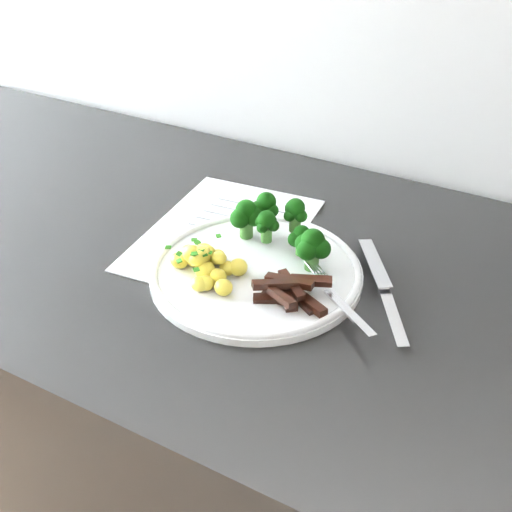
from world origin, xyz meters
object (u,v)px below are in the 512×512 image
(broccoli, at_px, (282,225))
(fork, at_px, (340,300))
(plate, at_px, (256,271))
(knife, at_px, (387,302))
(counter, at_px, (268,492))
(recipe_paper, at_px, (224,233))
(potatoes, at_px, (206,263))
(beef_strips, at_px, (290,291))

(broccoli, xyz_separation_m, fork, (0.11, -0.08, -0.03))
(plate, distance_m, knife, 0.17)
(counter, relative_size, knife, 13.56)
(fork, bearing_deg, recipe_paper, 158.25)
(recipe_paper, distance_m, fork, 0.22)
(recipe_paper, xyz_separation_m, fork, (0.20, -0.08, 0.02))
(fork, height_order, knife, fork)
(potatoes, distance_m, knife, 0.22)
(recipe_paper, bearing_deg, potatoes, -70.74)
(plate, relative_size, potatoes, 2.64)
(counter, distance_m, recipe_paper, 0.48)
(counter, distance_m, broccoli, 0.51)
(plate, relative_size, beef_strips, 2.80)
(recipe_paper, relative_size, beef_strips, 3.15)
(counter, distance_m, knife, 0.50)
(recipe_paper, xyz_separation_m, beef_strips, (0.15, -0.10, 0.02))
(recipe_paper, bearing_deg, fork, -21.75)
(counter, height_order, fork, fork)
(beef_strips, distance_m, fork, 0.06)
(potatoes, xyz_separation_m, knife, (0.21, 0.05, -0.02))
(potatoes, xyz_separation_m, fork, (0.17, 0.02, -0.01))
(recipe_paper, height_order, beef_strips, beef_strips)
(potatoes, xyz_separation_m, beef_strips, (0.11, 0.00, -0.00))
(plate, relative_size, broccoli, 1.80)
(plate, bearing_deg, broccoli, 85.00)
(broccoli, relative_size, potatoes, 1.47)
(plate, distance_m, fork, 0.12)
(plate, xyz_separation_m, knife, (0.16, 0.02, 0.00))
(beef_strips, bearing_deg, counter, 132.43)
(recipe_paper, relative_size, knife, 1.64)
(counter, height_order, plate, plate)
(broccoli, bearing_deg, potatoes, -120.76)
(knife, bearing_deg, beef_strips, -153.53)
(counter, bearing_deg, plate, -106.34)
(beef_strips, bearing_deg, fork, 14.54)
(plate, height_order, knife, knife)
(plate, bearing_deg, recipe_paper, 142.89)
(potatoes, bearing_deg, recipe_paper, 109.26)
(recipe_paper, relative_size, broccoli, 2.02)
(recipe_paper, distance_m, knife, 0.25)
(counter, xyz_separation_m, beef_strips, (0.05, -0.06, 0.48))
(beef_strips, bearing_deg, plate, 153.35)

